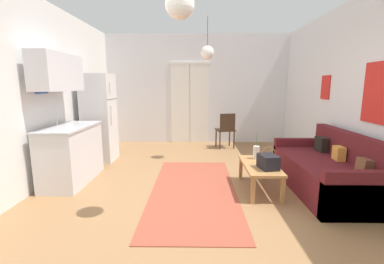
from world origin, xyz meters
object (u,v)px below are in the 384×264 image
(couch, at_px, (328,172))
(coffee_table, at_px, (260,168))
(bamboo_vase, at_px, (256,152))
(pendant_lamp_near, at_px, (180,4))
(handbag, at_px, (268,161))
(accent_chair, at_px, (226,128))
(pendant_lamp_far, at_px, (207,53))
(refrigerator, at_px, (99,118))

(couch, bearing_deg, coffee_table, -179.24)
(couch, height_order, bamboo_vase, couch)
(bamboo_vase, xyz_separation_m, pendant_lamp_near, (-1.12, -1.22, 1.85))
(handbag, relative_size, pendant_lamp_near, 0.51)
(accent_chair, bearing_deg, handbag, 83.65)
(bamboo_vase, bearing_deg, accent_chair, 95.09)
(coffee_table, relative_size, pendant_lamp_far, 1.24)
(refrigerator, xyz_separation_m, pendant_lamp_near, (1.81, -2.48, 1.46))
(handbag, distance_m, pendant_lamp_far, 2.59)
(couch, relative_size, coffee_table, 1.90)
(coffee_table, bearing_deg, refrigerator, 151.84)
(handbag, relative_size, pendant_lamp_far, 0.41)
(refrigerator, xyz_separation_m, pendant_lamp_far, (2.20, 0.05, 1.29))
(pendant_lamp_near, bearing_deg, couch, 23.63)
(handbag, distance_m, refrigerator, 3.49)
(coffee_table, height_order, pendant_lamp_near, pendant_lamp_near)
(refrigerator, relative_size, pendant_lamp_near, 2.68)
(handbag, bearing_deg, accent_chair, 95.30)
(accent_chair, xyz_separation_m, pendant_lamp_far, (-0.52, -1.04, 1.68))
(refrigerator, distance_m, accent_chair, 2.95)
(bamboo_vase, relative_size, pendant_lamp_far, 0.52)
(couch, bearing_deg, pendant_lamp_far, 137.48)
(coffee_table, relative_size, pendant_lamp_near, 1.54)
(accent_chair, height_order, pendant_lamp_near, pendant_lamp_near)
(couch, relative_size, refrigerator, 1.09)
(couch, relative_size, handbag, 5.76)
(accent_chair, distance_m, pendant_lamp_far, 2.04)
(couch, height_order, refrigerator, refrigerator)
(couch, bearing_deg, refrigerator, 158.51)
(handbag, height_order, accent_chair, accent_chair)
(accent_chair, bearing_deg, bamboo_vase, 83.45)
(pendant_lamp_near, distance_m, pendant_lamp_far, 2.56)
(pendant_lamp_far, bearing_deg, couch, -42.52)
(accent_chair, relative_size, pendant_lamp_far, 1.06)
(couch, xyz_separation_m, pendant_lamp_far, (-1.74, 1.60, 1.89))
(pendant_lamp_far, bearing_deg, bamboo_vase, -60.86)
(coffee_table, bearing_deg, pendant_lamp_near, -140.49)
(accent_chair, relative_size, pendant_lamp_near, 1.32)
(bamboo_vase, distance_m, accent_chair, 2.36)
(coffee_table, bearing_deg, bamboo_vase, 88.62)
(handbag, height_order, pendant_lamp_far, pendant_lamp_far)
(refrigerator, bearing_deg, pendant_lamp_far, 1.18)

